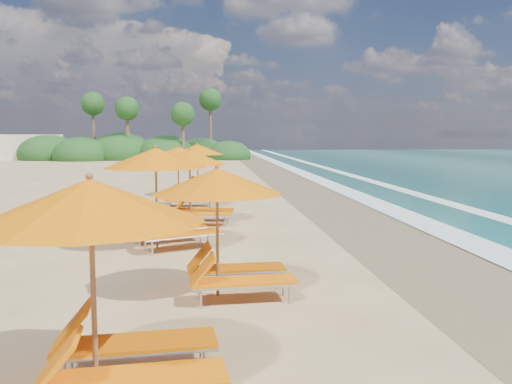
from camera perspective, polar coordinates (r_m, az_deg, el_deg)
name	(u,v)px	position (r m, az deg, el deg)	size (l,w,h in m)	color
ground	(256,233)	(15.49, 0.00, -4.42)	(160.00, 160.00, 0.00)	tan
wet_sand	(390,231)	(16.34, 14.14, -4.03)	(4.00, 160.00, 0.01)	olive
surf_foam	(477,228)	(17.41, 22.58, -3.62)	(4.00, 160.00, 0.01)	white
station_0	(111,272)	(6.00, -15.23, -8.29)	(2.82, 2.66, 2.46)	olive
station_1	(227,223)	(9.41, -3.07, -3.28)	(2.65, 2.48, 2.34)	olive
station_2	(164,190)	(13.55, -9.80, 0.18)	(3.40, 3.38, 2.60)	olive
station_3	(196,181)	(17.10, -6.45, 1.15)	(2.82, 2.67, 2.43)	olive
station_4	(183,173)	(20.68, -7.78, 2.03)	(2.67, 2.48, 2.44)	olive
station_5	(202,166)	(24.74, -5.82, 2.76)	(2.99, 2.87, 2.46)	olive
treeline	(131,151)	(61.31, -13.26, 4.31)	(25.80, 8.80, 9.74)	#163D14
beach_building	(26,147)	(66.46, -23.35, 4.46)	(7.00, 5.00, 2.80)	beige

